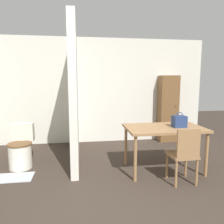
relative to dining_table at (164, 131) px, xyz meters
name	(u,v)px	position (x,y,z in m)	size (l,w,h in m)	color
wall_back	(92,91)	(-1.07, 1.97, 0.58)	(5.54, 0.12, 2.50)	silver
partition_wall	(74,94)	(-1.47, 0.86, 0.58)	(0.12, 2.11, 2.50)	silver
dining_table	(164,131)	(0.00, 0.00, 0.00)	(1.26, 0.79, 0.74)	#997047
wooden_chair	(184,154)	(0.10, -0.51, -0.21)	(0.38, 0.38, 0.84)	#997047
toilet	(21,149)	(-2.40, 0.51, -0.36)	(0.40, 0.55, 0.74)	silver
handbag	(179,121)	(0.23, -0.05, 0.17)	(0.21, 0.17, 0.25)	navy
wooden_cabinet	(168,109)	(0.79, 1.73, 0.14)	(0.45, 0.35, 1.62)	brown
bath_mat	(14,178)	(-2.40, 0.05, -0.66)	(0.56, 0.35, 0.01)	#B2BCC6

